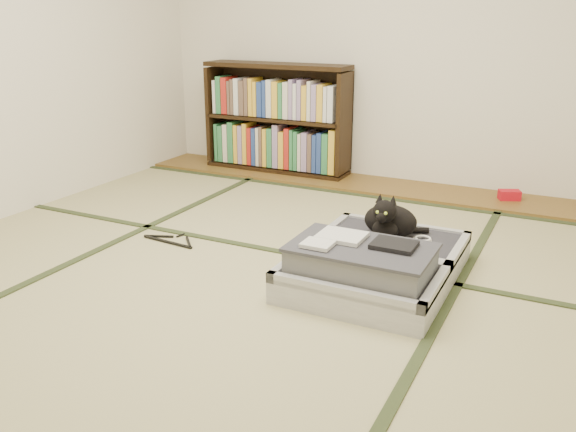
% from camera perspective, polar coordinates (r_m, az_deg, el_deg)
% --- Properties ---
extents(floor, '(4.50, 4.50, 0.00)m').
position_cam_1_polar(floor, '(3.23, -3.58, -5.86)').
color(floor, tan).
rests_on(floor, ground).
extents(wood_strip, '(4.00, 0.50, 0.02)m').
position_cam_1_polar(wood_strip, '(4.95, 8.02, 2.90)').
color(wood_strip, brown).
rests_on(wood_strip, ground).
extents(red_item, '(0.17, 0.14, 0.07)m').
position_cam_1_polar(red_item, '(4.76, 20.01, 1.86)').
color(red_item, red).
rests_on(red_item, wood_strip).
extents(tatami_borders, '(4.00, 4.50, 0.01)m').
position_cam_1_polar(tatami_borders, '(3.63, 0.31, -2.92)').
color(tatami_borders, '#2D381E').
rests_on(tatami_borders, ground).
extents(bookcase, '(1.27, 0.29, 0.92)m').
position_cam_1_polar(bookcase, '(5.27, -1.05, 8.94)').
color(bookcase, black).
rests_on(bookcase, wood_strip).
extents(suitcase, '(0.76, 1.02, 0.30)m').
position_cam_1_polar(suitcase, '(3.16, 8.06, -4.46)').
color(suitcase, '#BBBBC0').
rests_on(suitcase, floor).
extents(cat, '(0.34, 0.34, 0.27)m').
position_cam_1_polar(cat, '(3.38, 9.46, -0.43)').
color(cat, black).
rests_on(cat, suitcase).
extents(cable_coil, '(0.11, 0.11, 0.03)m').
position_cam_1_polar(cable_coil, '(3.39, 12.46, -2.16)').
color(cable_coil, white).
rests_on(cable_coil, suitcase).
extents(hanger, '(0.39, 0.19, 0.01)m').
position_cam_1_polar(hanger, '(3.79, -10.90, -2.25)').
color(hanger, black).
rests_on(hanger, floor).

